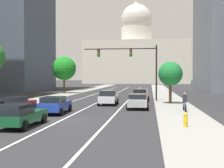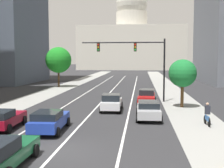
% 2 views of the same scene
% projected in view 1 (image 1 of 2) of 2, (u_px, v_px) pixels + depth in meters
% --- Properties ---
extents(ground_plane, '(400.00, 400.00, 0.00)m').
position_uv_depth(ground_plane, '(118.00, 92.00, 61.59)').
color(ground_plane, '#2B2B2D').
extents(sidewalk_left, '(4.14, 130.00, 0.01)m').
position_uv_depth(sidewalk_left, '(68.00, 93.00, 57.72)').
color(sidewalk_left, gray).
rests_on(sidewalk_left, ground).
extents(sidewalk_right, '(4.14, 130.00, 0.01)m').
position_uv_depth(sidewalk_right, '(164.00, 94.00, 55.55)').
color(sidewalk_right, gray).
rests_on(sidewalk_right, ground).
extents(lane_stripe_left, '(0.16, 90.00, 0.01)m').
position_uv_depth(lane_stripe_left, '(85.00, 97.00, 47.12)').
color(lane_stripe_left, white).
rests_on(lane_stripe_left, ground).
extents(lane_stripe_center, '(0.16, 90.00, 0.01)m').
position_uv_depth(lane_stripe_center, '(108.00, 97.00, 46.71)').
color(lane_stripe_center, white).
rests_on(lane_stripe_center, ground).
extents(lane_stripe_right, '(0.16, 90.00, 0.01)m').
position_uv_depth(lane_stripe_right, '(130.00, 98.00, 46.29)').
color(lane_stripe_right, white).
rests_on(lane_stripe_right, ground).
extents(capitol_building, '(46.86, 23.29, 37.99)m').
position_uv_depth(capitol_building, '(136.00, 56.00, 144.47)').
color(capitol_building, beige).
rests_on(capitol_building, ground).
extents(car_green, '(2.02, 4.69, 1.50)m').
position_uv_depth(car_green, '(20.00, 115.00, 19.20)').
color(car_green, '#14512D').
rests_on(car_green, ground).
extents(car_white, '(2.08, 4.23, 1.61)m').
position_uv_depth(car_white, '(108.00, 98.00, 34.44)').
color(car_white, silver).
rests_on(car_white, ground).
extents(car_blue, '(2.16, 4.76, 1.47)m').
position_uv_depth(car_blue, '(55.00, 105.00, 26.33)').
color(car_blue, '#1E389E').
rests_on(car_blue, ground).
extents(car_red, '(2.16, 4.70, 1.59)m').
position_uv_depth(car_red, '(140.00, 95.00, 38.69)').
color(car_red, red).
rests_on(car_red, ground).
extents(car_silver, '(2.08, 4.68, 1.45)m').
position_uv_depth(car_silver, '(138.00, 101.00, 30.47)').
color(car_silver, '#B2B5BA').
rests_on(car_silver, ground).
extents(car_crimson, '(2.04, 4.29, 1.44)m').
position_uv_depth(car_crimson, '(18.00, 104.00, 27.10)').
color(car_crimson, maroon).
rests_on(car_crimson, ground).
extents(traffic_signal_mast, '(9.63, 0.39, 7.24)m').
position_uv_depth(traffic_signal_mast, '(133.00, 60.00, 40.68)').
color(traffic_signal_mast, black).
rests_on(traffic_signal_mast, ground).
extents(fire_hydrant, '(0.26, 0.35, 0.91)m').
position_uv_depth(fire_hydrant, '(186.00, 120.00, 19.31)').
color(fire_hydrant, yellow).
rests_on(fire_hydrant, ground).
extents(cyclist, '(0.38, 1.70, 1.72)m').
position_uv_depth(cyclist, '(185.00, 102.00, 27.89)').
color(cyclist, black).
rests_on(cyclist, ground).
extents(street_tree_near_right, '(2.84, 2.84, 4.91)m').
position_uv_depth(street_tree_near_right, '(170.00, 74.00, 36.23)').
color(street_tree_near_right, '#51381E').
rests_on(street_tree_near_right, ground).
extents(street_tree_near_left, '(4.50, 4.50, 6.98)m').
position_uv_depth(street_tree_near_left, '(64.00, 68.00, 58.76)').
color(street_tree_near_left, '#51381E').
rests_on(street_tree_near_left, ground).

